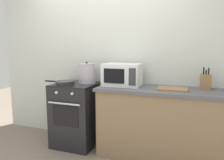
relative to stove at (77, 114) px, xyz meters
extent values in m
cube|color=silver|center=(0.65, 0.37, 0.79)|extent=(4.40, 0.10, 2.50)
cube|color=#8C7051|center=(1.25, 0.02, -0.02)|extent=(1.64, 0.56, 0.88)
cube|color=#59595E|center=(1.25, 0.02, 0.44)|extent=(1.70, 0.60, 0.04)
cube|color=black|center=(0.00, 0.00, -0.01)|extent=(0.60, 0.60, 0.90)
cube|color=black|center=(0.00, 0.00, 0.45)|extent=(0.60, 0.60, 0.02)
cube|color=black|center=(0.00, -0.30, 0.06)|extent=(0.39, 0.01, 0.28)
cylinder|color=silver|center=(0.00, -0.33, 0.24)|extent=(0.48, 0.02, 0.02)
cylinder|color=silver|center=(-0.12, -0.31, 0.38)|extent=(0.04, 0.02, 0.04)
cylinder|color=silver|center=(0.12, -0.31, 0.38)|extent=(0.04, 0.02, 0.04)
cylinder|color=silver|center=(0.13, 0.11, 0.60)|extent=(0.25, 0.25, 0.27)
cylinder|color=silver|center=(0.13, 0.11, 0.74)|extent=(0.26, 0.26, 0.01)
sphere|color=black|center=(0.13, 0.11, 0.76)|extent=(0.03, 0.03, 0.03)
cylinder|color=silver|center=(-0.02, 0.11, 0.69)|extent=(0.05, 0.01, 0.01)
cylinder|color=silver|center=(0.27, 0.11, 0.69)|extent=(0.05, 0.01, 0.01)
cylinder|color=#28282B|center=(-0.10, -0.13, 0.48)|extent=(0.27, 0.27, 0.05)
cylinder|color=black|center=(-0.33, -0.13, 0.49)|extent=(0.20, 0.02, 0.02)
cube|color=white|center=(0.68, 0.08, 0.61)|extent=(0.50, 0.36, 0.30)
cube|color=black|center=(0.62, -0.10, 0.61)|extent=(0.28, 0.01, 0.19)
cube|color=#38383D|center=(0.87, -0.10, 0.61)|extent=(0.09, 0.01, 0.22)
cube|color=#997047|center=(1.36, 0.00, 0.47)|extent=(0.36, 0.26, 0.02)
cube|color=#997047|center=(1.74, 0.14, 0.55)|extent=(0.13, 0.10, 0.19)
cylinder|color=black|center=(1.71, 0.14, 0.69)|extent=(0.02, 0.02, 0.09)
cylinder|color=black|center=(1.74, 0.14, 0.68)|extent=(0.02, 0.02, 0.06)
cylinder|color=black|center=(1.76, 0.14, 0.69)|extent=(0.02, 0.02, 0.08)
camera|label=1|loc=(1.56, -2.74, 0.98)|focal=34.88mm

